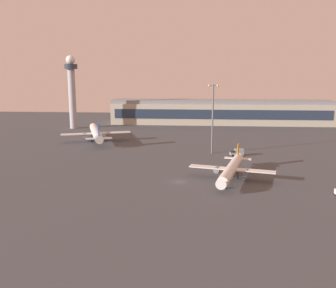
# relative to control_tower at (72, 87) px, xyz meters

# --- Properties ---
(ground_plane) EXTENTS (416.00, 416.00, 0.00)m
(ground_plane) POSITION_rel_control_tower_xyz_m (72.70, -112.20, -25.87)
(ground_plane) COLOR #424449
(terminal_building) EXTENTS (148.51, 22.40, 16.40)m
(terminal_building) POSITION_rel_control_tower_xyz_m (93.93, 28.62, -17.78)
(terminal_building) COLOR #B2AD99
(terminal_building) RESTS_ON ground
(control_tower) EXTENTS (8.00, 8.00, 45.20)m
(control_tower) POSITION_rel_control_tower_xyz_m (0.00, 0.00, 0.00)
(control_tower) COLOR #A8A8B2
(control_tower) RESTS_ON ground
(airplane_terminal_side) EXTENTS (28.10, 35.83, 9.31)m
(airplane_terminal_side) POSITION_rel_control_tower_xyz_m (89.53, -108.07, -22.35)
(airplane_terminal_side) COLOR silver
(airplane_terminal_side) RESTS_ON ground
(airplane_taxiway_distant) EXTENTS (34.27, 43.52, 11.53)m
(airplane_taxiway_distant) POSITION_rel_control_tower_xyz_m (26.70, -43.83, -21.51)
(airplane_taxiway_distant) COLOR silver
(airplane_taxiway_distant) RESTS_ON ground
(catering_truck) EXTENTS (5.93, 3.15, 3.05)m
(catering_truck) POSITION_rel_control_tower_xyz_m (95.06, -72.59, -24.29)
(catering_truck) COLOR gray
(catering_truck) RESTS_ON ground
(apron_light_central) EXTENTS (4.80, 0.90, 29.76)m
(apron_light_central) POSITION_rel_control_tower_xyz_m (84.69, -68.01, -9.10)
(apron_light_central) COLOR slate
(apron_light_central) RESTS_ON ground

